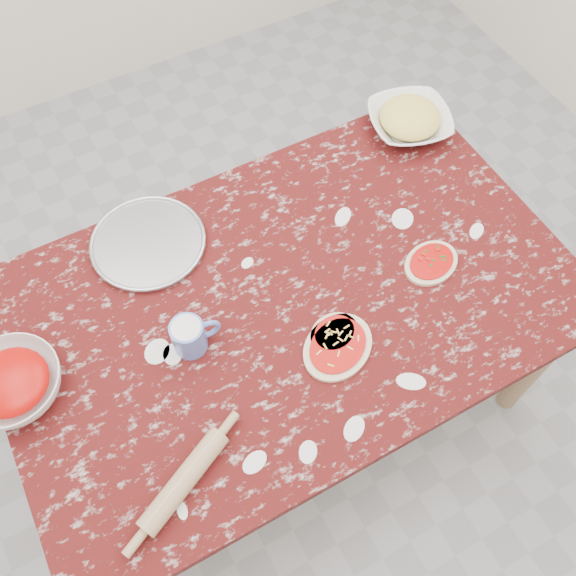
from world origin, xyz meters
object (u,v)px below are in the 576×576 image
at_px(rolling_pin, 184,481).
at_px(pizza_tray, 148,243).
at_px(cheese_bowl, 409,122).
at_px(flour_mug, 190,336).
at_px(worktable, 288,311).
at_px(sauce_bowl, 13,385).

bearing_deg(rolling_pin, pizza_tray, 75.13).
xyz_separation_m(pizza_tray, cheese_bowl, (0.94, 0.03, 0.03)).
relative_size(flour_mug, rolling_pin, 0.49).
distance_m(flour_mug, rolling_pin, 0.36).
xyz_separation_m(flour_mug, rolling_pin, (-0.16, -0.33, -0.03)).
xyz_separation_m(worktable, rolling_pin, (-0.46, -0.33, 0.11)).
bearing_deg(cheese_bowl, pizza_tray, -178.46).
xyz_separation_m(worktable, sauce_bowl, (-0.74, 0.09, 0.12)).
height_order(flour_mug, rolling_pin, flour_mug).
bearing_deg(cheese_bowl, sauce_bowl, -168.27).
xyz_separation_m(pizza_tray, sauce_bowl, (-0.46, -0.27, 0.03)).
relative_size(pizza_tray, cheese_bowl, 1.25).
bearing_deg(rolling_pin, cheese_bowl, 32.44).
bearing_deg(pizza_tray, rolling_pin, -104.87).
relative_size(pizza_tray, sauce_bowl, 1.30).
height_order(worktable, pizza_tray, pizza_tray).
xyz_separation_m(sauce_bowl, flour_mug, (0.45, -0.09, 0.01)).
height_order(worktable, cheese_bowl, cheese_bowl).
height_order(worktable, sauce_bowl, sauce_bowl).
xyz_separation_m(pizza_tray, rolling_pin, (-0.18, -0.68, 0.02)).
bearing_deg(sauce_bowl, rolling_pin, -56.07).
xyz_separation_m(sauce_bowl, rolling_pin, (0.28, -0.42, -0.01)).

